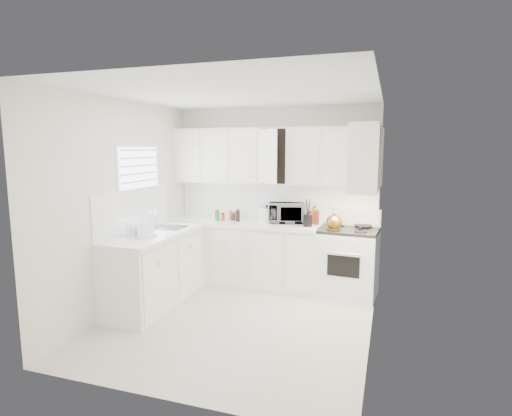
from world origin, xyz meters
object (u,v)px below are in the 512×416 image
at_px(utensil_crock, 308,212).
at_px(dish_rack, 139,228).
at_px(microwave, 287,211).
at_px(tea_kettle, 334,221).
at_px(rice_cooker, 267,213).
at_px(stove, 348,253).

distance_m(utensil_crock, dish_rack, 2.23).
relative_size(utensil_crock, dish_rack, 1.09).
xyz_separation_m(microwave, dish_rack, (-1.49, -1.47, -0.07)).
relative_size(microwave, utensil_crock, 1.29).
relative_size(tea_kettle, rice_cooker, 1.04).
distance_m(microwave, dish_rack, 2.09).
relative_size(stove, rice_cooker, 4.84).
bearing_deg(microwave, rice_cooker, 172.39).
bearing_deg(utensil_crock, tea_kettle, -11.03).
height_order(tea_kettle, utensil_crock, utensil_crock).
bearing_deg(dish_rack, stove, 46.12).
xyz_separation_m(tea_kettle, rice_cooker, (-1.00, 0.24, 0.02)).
bearing_deg(stove, rice_cooker, -179.33).
xyz_separation_m(rice_cooker, dish_rack, (-1.20, -1.42, -0.02)).
xyz_separation_m(microwave, utensil_crock, (0.35, -0.21, 0.03)).
height_order(rice_cooker, utensil_crock, utensil_crock).
height_order(tea_kettle, microwave, microwave).
relative_size(microwave, rice_cooker, 2.05).
distance_m(tea_kettle, dish_rack, 2.50).
relative_size(tea_kettle, microwave, 0.51).
height_order(rice_cooker, dish_rack, rice_cooker).
bearing_deg(tea_kettle, rice_cooker, 167.48).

